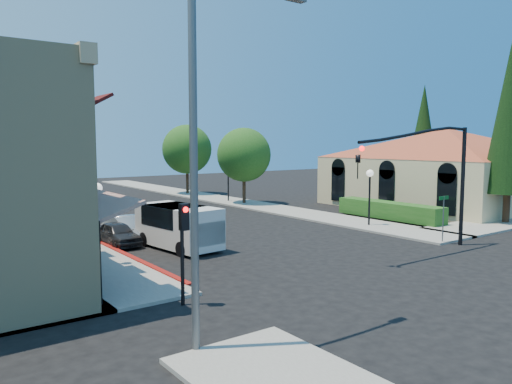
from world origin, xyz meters
TOP-DOWN VIEW (x-y plane):
  - ground at (0.00, 0.00)m, footprint 120.00×120.00m
  - sidewalk_left at (-8.75, 27.00)m, footprint 3.50×50.00m
  - sidewalk_right at (8.75, 27.00)m, footprint 3.50×50.00m
  - curb_red_strip at (-6.90, 8.00)m, footprint 0.25×10.00m
  - mission_building at (21.99, 11.50)m, footprint 30.12×30.12m
  - hedge at (11.70, 9.00)m, footprint 1.40×8.00m
  - conifer_near at (16.50, 3.50)m, footprint 3.20×3.20m
  - conifer_far at (28.00, 18.00)m, footprint 3.20×3.20m
  - street_tree_a at (8.80, 22.00)m, footprint 4.56×4.56m
  - street_tree_b at (8.80, 32.00)m, footprint 4.94×4.94m
  - signal_mast_arm at (5.86, 1.50)m, footprint 8.01×0.39m
  - secondary_signal at (-8.00, 1.41)m, footprint 0.28×0.42m
  - cobra_streetlight at (-9.15, -2.00)m, footprint 3.60×0.25m
  - street_name_sign at (7.50, 2.20)m, footprint 0.80×0.06m
  - lamppost_left_near at (-8.50, 8.00)m, footprint 0.44×0.44m
  - lamppost_left_far at (-8.50, 22.00)m, footprint 0.44×0.44m
  - lamppost_right_near at (8.50, 8.00)m, footprint 0.44×0.44m
  - lamppost_right_far at (8.50, 24.00)m, footprint 0.44×0.44m
  - white_van at (-4.06, 9.26)m, footprint 2.63×5.02m
  - parked_car_a at (-6.20, 11.85)m, footprint 1.53×3.56m
  - parked_car_b at (-5.27, 13.00)m, footprint 1.54×3.92m
  - parked_car_c at (-5.10, 25.00)m, footprint 1.79×3.90m
  - parked_car_d at (-4.80, 26.20)m, footprint 2.17×4.02m

SIDE VIEW (x-z plane):
  - ground at x=0.00m, z-range 0.00..0.00m
  - curb_red_strip at x=-6.90m, z-range -0.03..0.03m
  - hedge at x=11.70m, z-range -0.55..0.55m
  - sidewalk_left at x=-8.75m, z-range 0.00..0.12m
  - sidewalk_right at x=8.75m, z-range 0.00..0.12m
  - parked_car_d at x=-4.80m, z-range 0.00..1.07m
  - parked_car_c at x=-5.10m, z-range 0.00..1.11m
  - parked_car_a at x=-6.20m, z-range 0.00..1.20m
  - parked_car_b at x=-5.27m, z-range 0.00..1.27m
  - white_van at x=-4.06m, z-range 0.17..2.30m
  - street_name_sign at x=7.50m, z-range 0.45..2.95m
  - secondary_signal at x=-8.00m, z-range 0.66..3.98m
  - lamppost_left_near at x=-8.50m, z-range 0.95..4.52m
  - lamppost_left_far at x=-8.50m, z-range 0.95..4.52m
  - lamppost_right_near at x=8.50m, z-range 0.95..4.52m
  - lamppost_right_far at x=8.50m, z-range 0.95..4.52m
  - mission_building at x=21.99m, z-range 0.55..6.95m
  - signal_mast_arm at x=5.86m, z-range 1.09..7.09m
  - street_tree_a at x=8.80m, z-range 0.95..7.43m
  - street_tree_b at x=8.80m, z-range 1.03..8.05m
  - cobra_streetlight at x=-9.15m, z-range 0.61..9.92m
  - conifer_far at x=28.00m, z-range 0.86..11.86m
  - conifer_near at x=16.50m, z-range 0.98..13.48m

